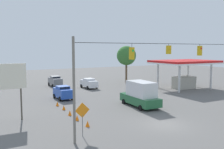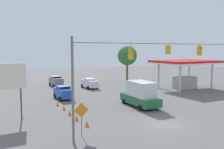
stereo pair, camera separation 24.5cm
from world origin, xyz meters
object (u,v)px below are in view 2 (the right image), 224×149
Objects in this scene: traffic_cone_second at (77,118)px; roadside_billboard at (6,80)px; sedan_white_oncoming_deep at (90,83)px; box_truck_green_crossing_near at (141,94)px; overhead_signal_span at (167,72)px; traffic_cone_fourth at (64,107)px; traffic_cone_nearest at (87,124)px; sedan_blue_withflow_far at (63,92)px; traffic_cone_fifth at (57,104)px; work_zone_sign at (81,113)px; sedan_grey_withflow_deep at (56,81)px; gas_station at (185,68)px; tree_horizon_right at (127,56)px; traffic_cone_third at (70,113)px.

roadside_billboard reaches higher than traffic_cone_second.
sedan_white_oncoming_deep is 0.66× the size of box_truck_green_crossing_near.
overhead_signal_span reaches higher than traffic_cone_fourth.
traffic_cone_second is at bearing -86.74° from traffic_cone_nearest.
sedan_blue_withflow_far is 12.07m from roadside_billboard.
traffic_cone_fourth is 2.37m from traffic_cone_fifth.
sedan_blue_withflow_far is 10.28m from sedan_white_oncoming_deep.
work_zone_sign is at bearing 81.15° from traffic_cone_fourth.
box_truck_green_crossing_near reaches higher than work_zone_sign.
traffic_cone_second is (4.64, 23.82, -0.75)m from sedan_grey_withflow_deep.
traffic_cone_nearest is 9.60m from traffic_cone_fifth.
tree_horizon_right reaches higher than gas_station.
sedan_grey_withflow_deep reaches higher than traffic_cone_fourth.
sedan_grey_withflow_deep reaches higher than sedan_blue_withflow_far.
tree_horizon_right reaches higher than traffic_cone_fourth.
box_truck_green_crossing_near is at bearing 178.99° from traffic_cone_third.
box_truck_green_crossing_near is 9.52m from traffic_cone_fourth.
sedan_grey_withflow_deep is at bearing -78.18° from box_truck_green_crossing_near.
tree_horizon_right reaches higher than work_zone_sign.
traffic_cone_third is at bearing -1.01° from box_truck_green_crossing_near.
tree_horizon_right is at bearing -139.22° from traffic_cone_fourth.
sedan_grey_withflow_deep is 17.19m from traffic_cone_fifth.
overhead_signal_span is at bearing 83.76° from sedan_white_oncoming_deep.
work_zone_sign is (5.90, 28.38, 0.96)m from sedan_grey_withflow_deep.
sedan_blue_withflow_far is 0.69× the size of roadside_billboard.
gas_station is (-24.43, -9.90, 3.46)m from traffic_cone_second.
traffic_cone_second is at bearing 12.40° from box_truck_green_crossing_near.
traffic_cone_nearest is at bearing 139.71° from roadside_billboard.
work_zone_sign reaches higher than sedan_blue_withflow_far.
sedan_blue_withflow_far reaches higher than traffic_cone_second.
work_zone_sign is (1.39, 11.81, 1.70)m from traffic_cone_fifth.
sedan_grey_withflow_deep is 0.67× the size of box_truck_green_crossing_near.
traffic_cone_third is at bearing 85.68° from traffic_cone_fourth.
sedan_blue_withflow_far reaches higher than traffic_cone_nearest.
sedan_grey_withflow_deep is 22.13m from traffic_cone_third.
traffic_cone_nearest is 9.07m from roadside_billboard.
work_zone_sign is at bearing 57.78° from traffic_cone_nearest.
sedan_grey_withflow_deep is at bearing -10.13° from tree_horizon_right.
traffic_cone_third is 1.00× the size of traffic_cone_fifth.
sedan_blue_withflow_far is 13.71m from traffic_cone_nearest.
roadside_billboard is at bearing -34.00° from overhead_signal_span.
gas_station is at bearing 144.89° from sedan_grey_withflow_deep.
traffic_cone_second is 1.00× the size of traffic_cone_third.
traffic_cone_fifth is (9.07, -5.22, -1.26)m from box_truck_green_crossing_near.
traffic_cone_third is 0.07× the size of tree_horizon_right.
traffic_cone_nearest is at bearing 90.03° from traffic_cone_fifth.
traffic_cone_fifth is 0.20× the size of work_zone_sign.
tree_horizon_right reaches higher than traffic_cone_second.
box_truck_green_crossing_near is at bearing 162.36° from traffic_cone_fourth.
sedan_grey_withflow_deep is at bearing -35.11° from gas_station.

